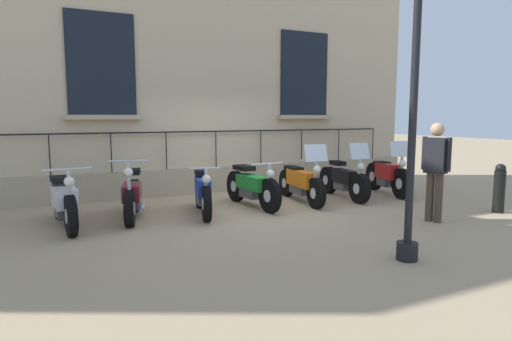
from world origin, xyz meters
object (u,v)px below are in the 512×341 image
object	(u,v)px
pedestrian_walking	(436,166)
motorcycle_green	(252,187)
motorcycle_white	(64,202)
motorcycle_orange	(301,183)
lamppost	(418,7)
motorcycle_maroon	(132,197)
bollard	(499,188)
motorcycle_black	(344,181)
motorcycle_red	(388,175)
motorcycle_blue	(203,193)

from	to	relation	value
pedestrian_walking	motorcycle_green	bearing A→B (deg)	-137.75
motorcycle_white	motorcycle_green	distance (m)	3.62
motorcycle_orange	pedestrian_walking	distance (m)	2.92
motorcycle_white	lamppost	xyz separation A→B (m)	(3.88, 3.98, 2.81)
motorcycle_maroon	bollard	distance (m)	7.11
motorcycle_green	motorcycle_orange	bearing A→B (deg)	89.31
bollard	pedestrian_walking	distance (m)	1.83
pedestrian_walking	motorcycle_white	bearing A→B (deg)	-112.65
motorcycle_white	motorcycle_orange	world-z (taller)	motorcycle_orange
bollard	motorcycle_green	bearing A→B (deg)	-122.59
motorcycle_white	pedestrian_walking	size ratio (longest dim) A/B	1.16
motorcycle_white	motorcycle_black	size ratio (longest dim) A/B	1.02
motorcycle_red	lamppost	world-z (taller)	lamppost
motorcycle_white	motorcycle_green	size ratio (longest dim) A/B	0.99
motorcycle_orange	lamppost	bearing A→B (deg)	-11.74
bollard	pedestrian_walking	size ratio (longest dim) A/B	0.54
motorcycle_maroon	motorcycle_black	world-z (taller)	motorcycle_black
motorcycle_green	bollard	distance (m)	4.91
motorcycle_maroon	motorcycle_blue	distance (m)	1.32
motorcycle_green	bollard	size ratio (longest dim) A/B	2.15
lamppost	motorcycle_black	bearing A→B (deg)	153.45
motorcycle_red	pedestrian_walking	distance (m)	2.83
motorcycle_black	lamppost	size ratio (longest dim) A/B	0.45
motorcycle_red	motorcycle_white	bearing A→B (deg)	-90.04
motorcycle_red	bollard	distance (m)	2.58
motorcycle_black	pedestrian_walking	bearing A→B (deg)	1.00
motorcycle_black	motorcycle_green	bearing A→B (deg)	-91.31
motorcycle_white	motorcycle_red	distance (m)	7.21
bollard	lamppost	bearing A→B (deg)	-70.27
motorcycle_green	pedestrian_walking	xyz separation A→B (m)	(2.62, 2.38, 0.59)
motorcycle_blue	bollard	xyz separation A→B (m)	(2.45, 5.29, 0.08)
motorcycle_blue	bollard	world-z (taller)	motorcycle_blue
motorcycle_red	motorcycle_black	bearing A→B (deg)	-93.15
motorcycle_maroon	motorcycle_blue	xyz separation A→B (m)	(0.23, 1.30, 0.01)
motorcycle_green	motorcycle_red	distance (m)	3.60
motorcycle_green	lamppost	distance (m)	4.90
motorcycle_white	motorcycle_red	bearing A→B (deg)	89.96
motorcycle_white	lamppost	size ratio (longest dim) A/B	0.46
lamppost	motorcycle_maroon	bearing A→B (deg)	-145.07
motorcycle_orange	motorcycle_red	distance (m)	2.41
motorcycle_white	bollard	size ratio (longest dim) A/B	2.13
lamppost	pedestrian_walking	world-z (taller)	lamppost
motorcycle_orange	bollard	bearing A→B (deg)	48.22
motorcycle_red	bollard	xyz separation A→B (m)	(2.52, 0.54, 0.02)
motorcycle_maroon	motorcycle_white	bearing A→B (deg)	-82.51
motorcycle_orange	pedestrian_walking	xyz separation A→B (m)	(2.60, 1.19, 0.59)
motorcycle_green	motorcycle_black	world-z (taller)	motorcycle_black
motorcycle_green	motorcycle_orange	distance (m)	1.19
motorcycle_white	lamppost	bearing A→B (deg)	45.75
motorcycle_maroon	motorcycle_green	distance (m)	2.45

